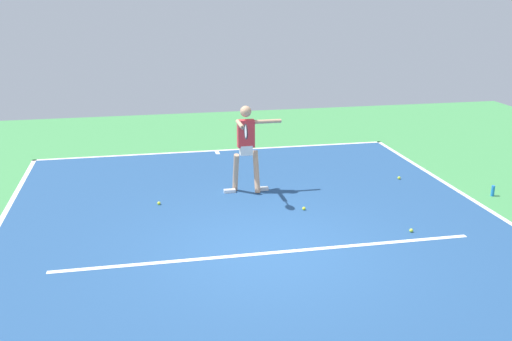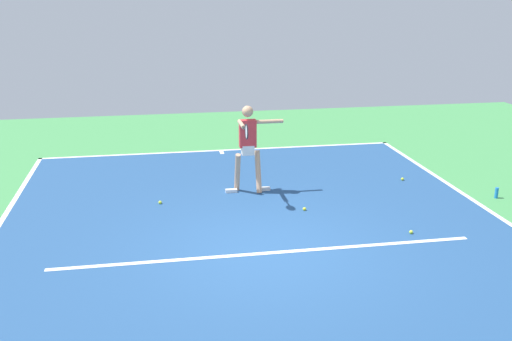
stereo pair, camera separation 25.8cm
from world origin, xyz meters
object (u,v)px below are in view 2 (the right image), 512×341
(tennis_player, at_px, (248,143))
(tennis_ball_far_corner, at_px, (304,209))
(water_bottle, at_px, (497,193))
(tennis_ball_by_baseline, at_px, (411,232))
(tennis_ball_centre_court, at_px, (402,179))
(tennis_ball_near_player, at_px, (160,202))

(tennis_player, height_order, tennis_ball_far_corner, tennis_player)
(water_bottle, bearing_deg, tennis_ball_far_corner, 0.14)
(tennis_player, height_order, tennis_ball_by_baseline, tennis_player)
(tennis_ball_centre_court, xyz_separation_m, tennis_ball_by_baseline, (1.06, 2.82, 0.00))
(tennis_ball_near_player, xyz_separation_m, tennis_ball_by_baseline, (-4.24, 2.25, 0.00))
(tennis_player, bearing_deg, tennis_ball_near_player, 12.42)
(tennis_ball_near_player, bearing_deg, tennis_ball_far_corner, 162.59)
(tennis_ball_centre_court, xyz_separation_m, tennis_ball_far_corner, (2.60, 1.42, 0.00))
(tennis_ball_centre_court, height_order, tennis_ball_by_baseline, same)
(tennis_ball_near_player, distance_m, tennis_ball_by_baseline, 4.80)
(tennis_player, xyz_separation_m, tennis_ball_far_corner, (-0.88, 1.25, -1.02))
(tennis_ball_near_player, relative_size, tennis_ball_by_baseline, 1.00)
(tennis_ball_far_corner, distance_m, tennis_ball_by_baseline, 2.08)
(tennis_ball_far_corner, height_order, water_bottle, water_bottle)
(tennis_ball_by_baseline, bearing_deg, tennis_ball_far_corner, -42.53)
(tennis_player, xyz_separation_m, tennis_ball_near_player, (1.83, 0.40, -1.02))
(tennis_ball_centre_court, bearing_deg, tennis_ball_near_player, 6.14)
(tennis_ball_by_baseline, bearing_deg, tennis_player, -47.82)
(tennis_ball_far_corner, xyz_separation_m, tennis_ball_near_player, (2.70, -0.85, 0.00))
(tennis_player, height_order, water_bottle, tennis_player)
(tennis_ball_far_corner, relative_size, water_bottle, 0.30)
(tennis_ball_by_baseline, height_order, water_bottle, water_bottle)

